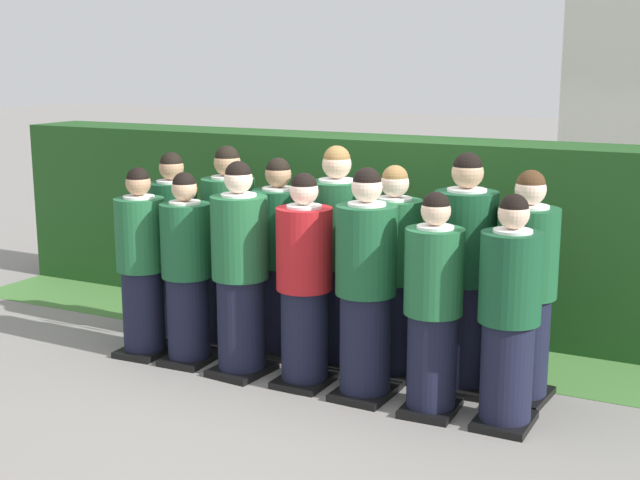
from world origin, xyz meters
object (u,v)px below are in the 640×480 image
at_px(student_rear_row_0, 174,250).
at_px(student_rear_row_6, 525,293).
at_px(student_front_row_0, 142,267).
at_px(student_front_row_2, 240,275).
at_px(student_rear_row_4, 393,277).
at_px(student_rear_row_3, 336,262).
at_px(student_rear_row_5, 464,278).
at_px(student_rear_row_2, 279,262).
at_px(student_front_row_5, 433,310).
at_px(student_front_row_4, 366,290).
at_px(student_front_row_6, 509,318).
at_px(student_in_red_blazer, 304,286).
at_px(student_front_row_1, 187,274).
at_px(student_rear_row_1, 229,252).

height_order(student_rear_row_0, student_rear_row_6, student_rear_row_6).
height_order(student_front_row_0, student_rear_row_6, student_rear_row_6).
relative_size(student_front_row_2, student_rear_row_4, 1.02).
bearing_deg(student_front_row_2, student_rear_row_3, 45.26).
bearing_deg(student_rear_row_5, student_rear_row_0, 179.25).
bearing_deg(student_rear_row_5, student_rear_row_2, 177.93).
relative_size(student_rear_row_4, student_rear_row_5, 0.93).
height_order(student_front_row_5, student_rear_row_3, student_rear_row_3).
height_order(student_front_row_4, student_front_row_6, student_front_row_4).
bearing_deg(student_in_red_blazer, student_rear_row_2, 134.53).
height_order(student_front_row_2, student_front_row_6, student_front_row_2).
bearing_deg(student_front_row_5, student_rear_row_4, 133.59).
xyz_separation_m(student_front_row_6, student_rear_row_2, (-2.04, 0.58, 0.03)).
distance_m(student_front_row_0, student_rear_row_4, 2.04).
relative_size(student_front_row_2, student_rear_row_6, 1.00).
height_order(student_front_row_4, student_rear_row_0, student_front_row_4).
height_order(student_front_row_1, student_rear_row_6, student_rear_row_6).
height_order(student_rear_row_1, student_rear_row_5, student_rear_row_5).
height_order(student_in_red_blazer, student_front_row_4, student_front_row_4).
bearing_deg(student_front_row_0, student_front_row_4, -0.33).
bearing_deg(student_front_row_0, student_rear_row_3, 19.35).
height_order(student_rear_row_0, student_rear_row_4, student_rear_row_4).
bearing_deg(student_front_row_6, student_front_row_4, 177.92).
distance_m(student_in_red_blazer, student_rear_row_3, 0.52).
height_order(student_front_row_1, student_rear_row_0, student_rear_row_0).
distance_m(student_in_red_blazer, student_rear_row_4, 0.69).
bearing_deg(student_rear_row_4, student_front_row_0, -166.68).
relative_size(student_front_row_5, student_rear_row_5, 0.88).
distance_m(student_front_row_0, student_rear_row_5, 2.58).
xyz_separation_m(student_front_row_0, student_in_red_blazer, (1.48, 0.01, 0.02)).
bearing_deg(student_front_row_4, student_front_row_1, 179.27).
relative_size(student_in_red_blazer, student_rear_row_3, 0.91).
bearing_deg(student_front_row_2, student_front_row_4, 0.60).
bearing_deg(student_front_row_5, student_front_row_6, 1.85).
bearing_deg(student_front_row_2, student_rear_row_2, 87.46).
xyz_separation_m(student_in_red_blazer, student_rear_row_5, (1.05, 0.46, 0.07)).
relative_size(student_in_red_blazer, student_front_row_5, 1.04).
distance_m(student_rear_row_0, student_rear_row_3, 1.54).
distance_m(student_front_row_0, student_front_row_2, 0.95).
relative_size(student_front_row_0, student_in_red_blazer, 0.97).
height_order(student_front_row_1, student_in_red_blazer, student_in_red_blazer).
xyz_separation_m(student_front_row_0, student_rear_row_5, (2.54, 0.47, 0.10)).
xyz_separation_m(student_front_row_2, student_rear_row_4, (1.04, 0.49, -0.01)).
height_order(student_front_row_2, student_in_red_blazer, student_front_row_2).
distance_m(student_front_row_0, student_rear_row_2, 1.10).
xyz_separation_m(student_front_row_6, student_rear_row_4, (-1.02, 0.52, 0.03)).
bearing_deg(student_rear_row_2, student_rear_row_1, -179.48).
distance_m(student_front_row_2, student_rear_row_4, 1.15).
relative_size(student_front_row_4, student_rear_row_5, 0.95).
distance_m(student_front_row_1, student_rear_row_6, 2.59).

